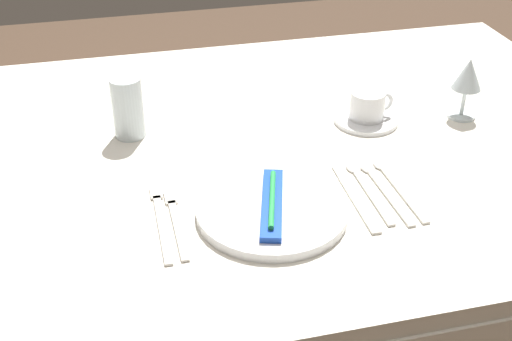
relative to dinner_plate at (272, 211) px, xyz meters
The scene contains 13 objects.
dining_table 0.27m from the dinner_plate, 96.96° to the left, with size 1.80×1.11×0.74m.
dinner_plate is the anchor object (origin of this frame).
toothbrush_package 0.02m from the dinner_plate, 93.58° to the left, with size 0.09×0.21×0.02m.
fork_outer 0.17m from the dinner_plate, behind, with size 0.02×0.21×0.00m.
fork_inner 0.20m from the dinner_plate, behind, with size 0.02×0.23×0.00m.
dinner_knife 0.16m from the dinner_plate, ahead, with size 0.02×0.22×0.00m.
spoon_soup 0.20m from the dinner_plate, 14.25° to the left, with size 0.03×0.21×0.01m.
spoon_dessert 0.23m from the dinner_plate, 10.32° to the left, with size 0.03×0.22×0.01m.
spoon_tea 0.26m from the dinner_plate, 10.14° to the left, with size 0.03×0.22×0.01m.
saucer_left 0.41m from the dinner_plate, 44.81° to the left, with size 0.14×0.14×0.01m, color white.
coffee_cup_left 0.42m from the dinner_plate, 44.64° to the left, with size 0.10×0.08×0.06m.
wine_glass_centre 0.58m from the dinner_plate, 27.32° to the left, with size 0.06×0.06×0.14m.
drink_tumbler 0.42m from the dinner_plate, 121.99° to the left, with size 0.07×0.07×0.13m.
Camera 1 is at (-0.23, -1.20, 1.45)m, focal length 47.52 mm.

